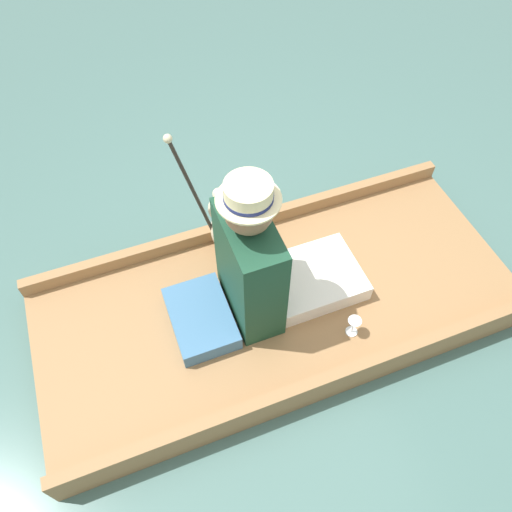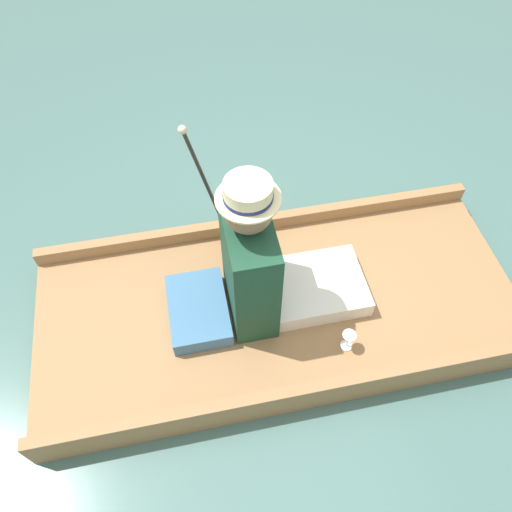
% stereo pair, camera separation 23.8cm
% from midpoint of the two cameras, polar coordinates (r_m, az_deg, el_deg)
% --- Properties ---
extents(ground_plane, '(16.00, 16.00, 0.00)m').
position_cam_midpoint_polar(ground_plane, '(2.92, 0.15, -6.39)').
color(ground_plane, '#476B66').
extents(punt_boat, '(1.16, 2.68, 0.23)m').
position_cam_midpoint_polar(punt_boat, '(2.86, 0.15, -5.65)').
color(punt_boat, '#997047').
rests_on(punt_boat, ground_plane).
extents(seat_cushion, '(0.45, 0.31, 0.10)m').
position_cam_midpoint_polar(seat_cushion, '(2.72, -8.82, -7.21)').
color(seat_cushion, teal).
rests_on(seat_cushion, punt_boat).
extents(seated_person, '(0.47, 0.78, 0.95)m').
position_cam_midpoint_polar(seated_person, '(2.51, -1.66, -1.13)').
color(seated_person, white).
rests_on(seated_person, punt_boat).
extents(teddy_bear, '(0.31, 0.18, 0.44)m').
position_cam_midpoint_polar(teddy_bear, '(2.88, -6.03, 3.51)').
color(teddy_bear, beige).
rests_on(teddy_bear, punt_boat).
extents(wine_glass, '(0.07, 0.07, 0.12)m').
position_cam_midpoint_polar(wine_glass, '(2.65, 8.63, -7.83)').
color(wine_glass, silver).
rests_on(wine_glass, punt_boat).
extents(walking_cane, '(0.04, 0.23, 0.91)m').
position_cam_midpoint_polar(walking_cane, '(2.63, -9.88, 7.39)').
color(walking_cane, '#2D2823').
rests_on(walking_cane, punt_boat).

